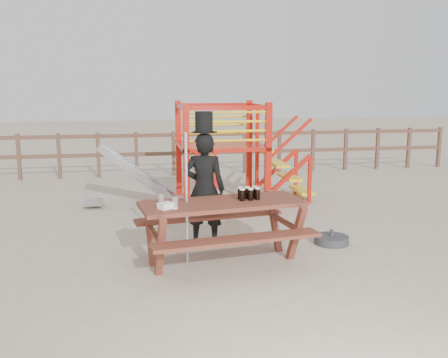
% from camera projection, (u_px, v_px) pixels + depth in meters
% --- Properties ---
extents(ground, '(60.00, 60.00, 0.00)m').
position_uv_depth(ground, '(251.00, 259.00, 7.03)').
color(ground, '#B8A68F').
rests_on(ground, ground).
extents(back_fence, '(15.09, 0.09, 1.20)m').
position_uv_depth(back_fence, '(192.00, 148.00, 13.66)').
color(back_fence, brown).
rests_on(back_fence, ground).
extents(playground_fort, '(4.71, 1.84, 2.10)m').
position_uv_depth(playground_fort, '(217.00, 152.00, 10.32)').
color(playground_fort, red).
rests_on(playground_fort, ground).
extents(picnic_table, '(2.41, 1.83, 0.86)m').
position_uv_depth(picnic_table, '(222.00, 224.00, 6.83)').
color(picnic_table, brown).
rests_on(picnic_table, ground).
extents(man_with_hat, '(0.72, 0.58, 2.04)m').
position_uv_depth(man_with_hat, '(204.00, 186.00, 7.56)').
color(man_with_hat, black).
rests_on(man_with_hat, ground).
extents(metal_pole, '(0.04, 0.04, 1.80)m').
position_uv_depth(metal_pole, '(187.00, 199.00, 6.74)').
color(metal_pole, '#B2B2B7').
rests_on(metal_pole, ground).
extents(parasol_base, '(0.53, 0.53, 0.22)m').
position_uv_depth(parasol_base, '(331.00, 240.00, 7.71)').
color(parasol_base, '#313136').
rests_on(parasol_base, ground).
extents(paper_bag, '(0.23, 0.22, 0.08)m').
position_uv_depth(paper_bag, '(166.00, 206.00, 6.37)').
color(paper_bag, white).
rests_on(paper_bag, picnic_table).
extents(stout_pints, '(0.30, 0.20, 0.17)m').
position_uv_depth(stout_pints, '(249.00, 193.00, 6.90)').
color(stout_pints, black).
rests_on(stout_pints, picnic_table).
extents(empty_glasses, '(0.24, 0.29, 0.15)m').
position_uv_depth(empty_glasses, '(168.00, 202.00, 6.46)').
color(empty_glasses, silver).
rests_on(empty_glasses, picnic_table).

